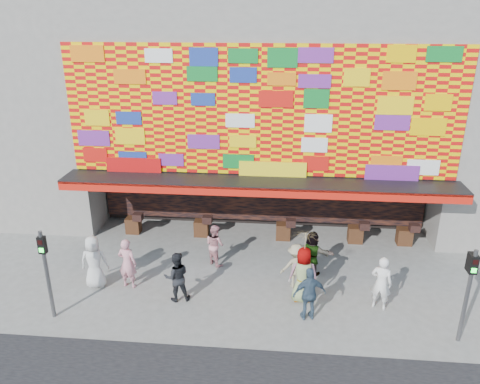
{
  "coord_description": "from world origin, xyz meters",
  "views": [
    {
      "loc": [
        0.84,
        -13.3,
        9.1
      ],
      "look_at": [
        -0.59,
        2.0,
        3.09
      ],
      "focal_mm": 35.0,
      "sensor_mm": 36.0,
      "label": 1
    }
  ],
  "objects": [
    {
      "name": "ground",
      "position": [
        0.0,
        0.0,
        0.0
      ],
      "size": [
        90.0,
        90.0,
        0.0
      ],
      "primitive_type": "plane",
      "color": "slate",
      "rests_on": "ground"
    },
    {
      "name": "parasol",
      "position": [
        1.67,
        0.12,
        2.11
      ],
      "size": [
        1.07,
        1.08,
        1.77
      ],
      "color": "#F9EC9D",
      "rests_on": "ground"
    },
    {
      "name": "ped_a",
      "position": [
        -5.51,
        0.35,
        0.96
      ],
      "size": [
        1.01,
        0.73,
        1.92
      ],
      "primitive_type": "imported",
      "rotation": [
        0.0,
        0.0,
        3.28
      ],
      "color": "silver",
      "rests_on": "ground"
    },
    {
      "name": "ped_c",
      "position": [
        -2.49,
        -0.21,
        0.87
      ],
      "size": [
        1.0,
        0.87,
        1.74
      ],
      "primitive_type": "imported",
      "rotation": [
        0.0,
        0.0,
        3.42
      ],
      "color": "black",
      "rests_on": "ground"
    },
    {
      "name": "ped_g",
      "position": [
        1.67,
        0.12,
        0.97
      ],
      "size": [
        0.99,
        0.67,
        1.95
      ],
      "primitive_type": "imported",
      "rotation": [
        0.0,
        0.0,
        3.2
      ],
      "color": "gray",
      "rests_on": "ground"
    },
    {
      "name": "ped_h",
      "position": [
        4.15,
        -0.05,
        0.93
      ],
      "size": [
        0.79,
        0.66,
        1.86
      ],
      "primitive_type": "imported",
      "rotation": [
        0.0,
        0.0,
        2.78
      ],
      "color": "silver",
      "rests_on": "ground"
    },
    {
      "name": "ped_d",
      "position": [
        1.45,
        0.95,
        0.82
      ],
      "size": [
        1.15,
        0.79,
        1.64
      ],
      "primitive_type": "imported",
      "rotation": [
        0.0,
        0.0,
        3.32
      ],
      "color": "gray",
      "rests_on": "ground"
    },
    {
      "name": "ped_f",
      "position": [
        2.05,
        1.88,
        0.85
      ],
      "size": [
        1.64,
        1.04,
        1.69
      ],
      "primitive_type": "imported",
      "rotation": [
        0.0,
        0.0,
        2.77
      ],
      "color": "gray",
      "rests_on": "ground"
    },
    {
      "name": "ped_i",
      "position": [
        -1.57,
        2.27,
        0.81
      ],
      "size": [
        1.0,
        0.98,
        1.62
      ],
      "primitive_type": "imported",
      "rotation": [
        0.0,
        0.0,
        2.42
      ],
      "color": "#C98289",
      "rests_on": "ground"
    },
    {
      "name": "ped_b",
      "position": [
        -4.36,
        0.41,
        0.92
      ],
      "size": [
        0.74,
        0.55,
        1.84
      ],
      "primitive_type": "imported",
      "rotation": [
        0.0,
        0.0,
        2.97
      ],
      "color": "#D18795",
      "rests_on": "ground"
    },
    {
      "name": "ped_e",
      "position": [
        1.84,
        -0.84,
        0.89
      ],
      "size": [
        1.12,
        0.68,
        1.79
      ],
      "primitive_type": "imported",
      "rotation": [
        0.0,
        0.0,
        3.39
      ],
      "color": "#394F64",
      "rests_on": "ground"
    },
    {
      "name": "signal_left",
      "position": [
        -6.2,
        -1.5,
        1.86
      ],
      "size": [
        0.22,
        0.2,
        3.0
      ],
      "color": "#59595B",
      "rests_on": "ground"
    },
    {
      "name": "shop_building",
      "position": [
        0.0,
        8.18,
        5.23
      ],
      "size": [
        15.2,
        9.4,
        10.0
      ],
      "color": "gray",
      "rests_on": "ground"
    },
    {
      "name": "signal_right",
      "position": [
        6.2,
        -1.5,
        1.86
      ],
      "size": [
        0.22,
        0.2,
        3.0
      ],
      "color": "#59595B",
      "rests_on": "ground"
    }
  ]
}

